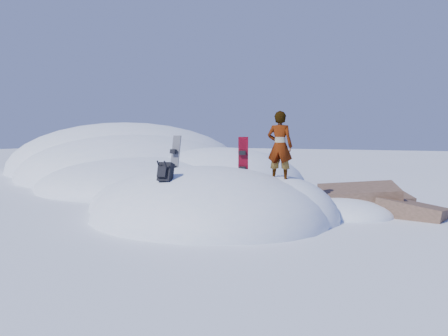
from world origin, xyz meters
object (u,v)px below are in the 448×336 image
at_px(snowboard_dark, 174,161).
at_px(backpack, 165,172).
at_px(snowboard_red, 243,163).
at_px(person, 280,146).

relative_size(snowboard_dark, backpack, 2.73).
bearing_deg(backpack, snowboard_red, 58.82).
bearing_deg(backpack, snowboard_dark, 108.16).
height_order(snowboard_red, person, person).
height_order(snowboard_red, backpack, snowboard_red).
relative_size(snowboard_red, backpack, 2.69).
bearing_deg(snowboard_red, person, -33.10).
height_order(backpack, person, person).
distance_m(snowboard_red, snowboard_dark, 2.01).
bearing_deg(person, backpack, 39.58).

